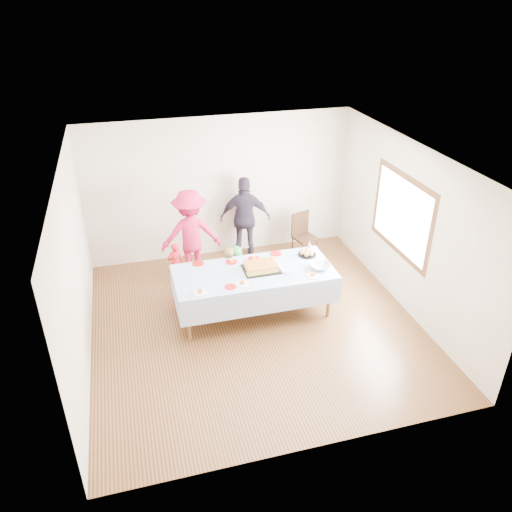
# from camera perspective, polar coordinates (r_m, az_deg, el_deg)

# --- Properties ---
(ground) EXTENTS (5.00, 5.00, 0.00)m
(ground) POSITION_cam_1_polar(r_m,az_deg,el_deg) (7.98, -0.13, -7.69)
(ground) COLOR #4A2415
(ground) RESTS_ON ground
(room_walls) EXTENTS (5.04, 5.04, 2.72)m
(room_walls) POSITION_cam_1_polar(r_m,az_deg,el_deg) (7.08, 0.27, 3.96)
(room_walls) COLOR #BCAE9A
(room_walls) RESTS_ON ground
(party_table) EXTENTS (2.50, 1.10, 0.78)m
(party_table) POSITION_cam_1_polar(r_m,az_deg,el_deg) (7.83, -0.24, -2.10)
(party_table) COLOR brown
(party_table) RESTS_ON ground
(birthday_cake) EXTENTS (0.57, 0.44, 0.10)m
(birthday_cake) POSITION_cam_1_polar(r_m,az_deg,el_deg) (7.82, 0.60, -1.26)
(birthday_cake) COLOR black
(birthday_cake) RESTS_ON party_table
(rolls_tray) EXTENTS (0.30, 0.30, 0.09)m
(rolls_tray) POSITION_cam_1_polar(r_m,az_deg,el_deg) (8.28, 5.85, 0.34)
(rolls_tray) COLOR black
(rolls_tray) RESTS_ON party_table
(punch_bowl) EXTENTS (0.33, 0.33, 0.08)m
(punch_bowl) POSITION_cam_1_polar(r_m,az_deg,el_deg) (7.93, 7.36, -1.13)
(punch_bowl) COLOR silver
(punch_bowl) RESTS_ON party_table
(party_hat) EXTENTS (0.10, 0.10, 0.17)m
(party_hat) POSITION_cam_1_polar(r_m,az_deg,el_deg) (8.44, 6.12, 1.26)
(party_hat) COLOR silver
(party_hat) RESTS_ON party_table
(fork_pile) EXTENTS (0.24, 0.18, 0.07)m
(fork_pile) POSITION_cam_1_polar(r_m,az_deg,el_deg) (7.73, 4.03, -1.86)
(fork_pile) COLOR white
(fork_pile) RESTS_ON party_table
(plate_red_far_a) EXTENTS (0.19, 0.19, 0.01)m
(plate_red_far_a) POSITION_cam_1_polar(r_m,az_deg,el_deg) (8.05, -6.63, -0.86)
(plate_red_far_a) COLOR #BC0E0E
(plate_red_far_a) RESTS_ON party_table
(plate_red_far_b) EXTENTS (0.19, 0.19, 0.01)m
(plate_red_far_b) POSITION_cam_1_polar(r_m,az_deg,el_deg) (8.05, -2.82, -0.68)
(plate_red_far_b) COLOR #BC0E0E
(plate_red_far_b) RESTS_ON party_table
(plate_red_far_c) EXTENTS (0.20, 0.20, 0.01)m
(plate_red_far_c) POSITION_cam_1_polar(r_m,az_deg,el_deg) (8.14, -0.23, -0.30)
(plate_red_far_c) COLOR #BC0E0E
(plate_red_far_c) RESTS_ON party_table
(plate_red_far_d) EXTENTS (0.19, 0.19, 0.01)m
(plate_red_far_d) POSITION_cam_1_polar(r_m,az_deg,el_deg) (8.30, 2.28, 0.30)
(plate_red_far_d) COLOR #BC0E0E
(plate_red_far_d) RESTS_ON party_table
(plate_red_near) EXTENTS (0.17, 0.17, 0.01)m
(plate_red_near) POSITION_cam_1_polar(r_m,az_deg,el_deg) (7.42, -2.95, -3.53)
(plate_red_near) COLOR #BC0E0E
(plate_red_near) RESTS_ON party_table
(plate_white_left) EXTENTS (0.21, 0.21, 0.01)m
(plate_white_left) POSITION_cam_1_polar(r_m,az_deg,el_deg) (7.32, -6.43, -4.16)
(plate_white_left) COLOR white
(plate_white_left) RESTS_ON party_table
(plate_white_mid) EXTENTS (0.21, 0.21, 0.01)m
(plate_white_mid) POSITION_cam_1_polar(r_m,az_deg,el_deg) (7.48, -1.61, -3.20)
(plate_white_mid) COLOR white
(plate_white_mid) RESTS_ON party_table
(plate_white_right) EXTENTS (0.20, 0.20, 0.01)m
(plate_white_right) POSITION_cam_1_polar(r_m,az_deg,el_deg) (7.72, 6.49, -2.28)
(plate_white_right) COLOR white
(plate_white_right) RESTS_ON party_table
(dining_chair) EXTENTS (0.48, 0.48, 0.90)m
(dining_chair) POSITION_cam_1_polar(r_m,az_deg,el_deg) (9.67, 5.36, 2.67)
(dining_chair) COLOR black
(dining_chair) RESTS_ON ground
(toddler_left) EXTENTS (0.33, 0.26, 0.79)m
(toddler_left) POSITION_cam_1_polar(r_m,az_deg,el_deg) (8.91, -9.19, -0.81)
(toddler_left) COLOR red
(toddler_left) RESTS_ON ground
(toddler_mid) EXTENTS (0.50, 0.41, 0.88)m
(toddler_mid) POSITION_cam_1_polar(r_m,az_deg,el_deg) (8.52, -2.30, -1.56)
(toddler_mid) COLOR #2A7E33
(toddler_mid) RESTS_ON ground
(toddler_right) EXTENTS (0.47, 0.37, 0.92)m
(toddler_right) POSITION_cam_1_polar(r_m,az_deg,el_deg) (8.41, -3.22, -1.86)
(toddler_right) COLOR tan
(toddler_right) RESTS_ON ground
(adult_left) EXTENTS (1.09, 0.66, 1.65)m
(adult_left) POSITION_cam_1_polar(r_m,az_deg,el_deg) (8.92, -7.46, 2.49)
(adult_left) COLOR #BF1745
(adult_left) RESTS_ON ground
(adult_right) EXTENTS (1.02, 0.61, 1.62)m
(adult_right) POSITION_cam_1_polar(r_m,az_deg,el_deg) (9.50, -1.24, 4.36)
(adult_right) COLOR #292432
(adult_right) RESTS_ON ground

